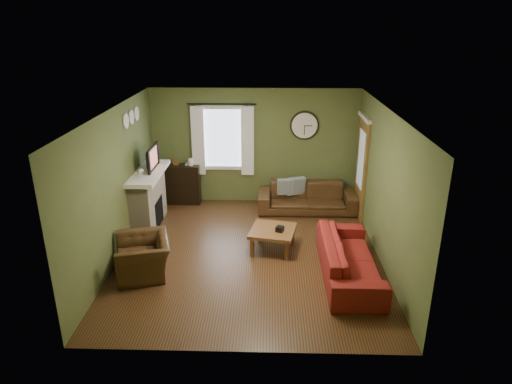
{
  "coord_description": "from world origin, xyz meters",
  "views": [
    {
      "loc": [
        0.33,
        -7.31,
        4.0
      ],
      "look_at": [
        0.1,
        0.4,
        1.05
      ],
      "focal_mm": 32.0,
      "sensor_mm": 36.0,
      "label": 1
    }
  ],
  "objects_px": {
    "bookshelf": "(183,184)",
    "coffee_table": "(273,240)",
    "sofa_brown": "(307,197)",
    "armchair": "(143,257)",
    "sofa_red": "(349,258)"
  },
  "relations": [
    {
      "from": "sofa_brown",
      "to": "armchair",
      "type": "bearing_deg",
      "value": -136.46
    },
    {
      "from": "bookshelf",
      "to": "armchair",
      "type": "distance_m",
      "value": 3.14
    },
    {
      "from": "bookshelf",
      "to": "coffee_table",
      "type": "distance_m",
      "value": 3.04
    },
    {
      "from": "bookshelf",
      "to": "sofa_red",
      "type": "distance_m",
      "value": 4.52
    },
    {
      "from": "sofa_red",
      "to": "armchair",
      "type": "distance_m",
      "value": 3.4
    },
    {
      "from": "armchair",
      "to": "coffee_table",
      "type": "distance_m",
      "value": 2.33
    },
    {
      "from": "sofa_brown",
      "to": "sofa_red",
      "type": "xyz_separation_m",
      "value": [
        0.49,
        -2.73,
        0.01
      ]
    },
    {
      "from": "armchair",
      "to": "sofa_brown",
      "type": "bearing_deg",
      "value": 117.12
    },
    {
      "from": "sofa_red",
      "to": "coffee_table",
      "type": "distance_m",
      "value": 1.52
    },
    {
      "from": "bookshelf",
      "to": "sofa_red",
      "type": "relative_size",
      "value": 0.41
    },
    {
      "from": "bookshelf",
      "to": "sofa_brown",
      "type": "bearing_deg",
      "value": -7.68
    },
    {
      "from": "sofa_brown",
      "to": "coffee_table",
      "type": "relative_size",
      "value": 2.72
    },
    {
      "from": "bookshelf",
      "to": "sofa_red",
      "type": "height_order",
      "value": "bookshelf"
    },
    {
      "from": "sofa_red",
      "to": "armchair",
      "type": "xyz_separation_m",
      "value": [
        -3.39,
        -0.03,
        -0.01
      ]
    },
    {
      "from": "bookshelf",
      "to": "sofa_brown",
      "type": "distance_m",
      "value": 2.82
    }
  ]
}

